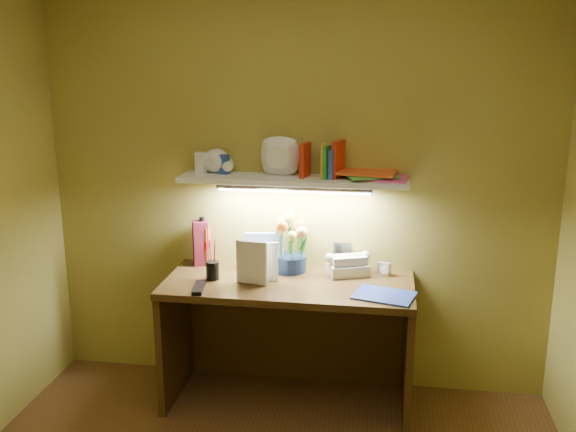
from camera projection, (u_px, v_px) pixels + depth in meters
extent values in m
cube|color=#3A230F|center=(288.00, 343.00, 3.70)|extent=(1.40, 0.60, 0.75)
cube|color=silver|center=(384.00, 269.00, 3.71)|extent=(0.08, 0.06, 0.07)
cube|color=#5C121F|center=(201.00, 243.00, 3.87)|extent=(0.11, 0.11, 0.27)
cylinder|color=black|center=(212.00, 264.00, 3.62)|extent=(0.09, 0.09, 0.18)
cube|color=black|center=(199.00, 288.00, 3.48)|extent=(0.08, 0.19, 0.02)
cube|color=#2643AB|center=(384.00, 295.00, 3.39)|extent=(0.36, 0.30, 0.01)
imported|color=silver|center=(236.00, 261.00, 3.57)|extent=(0.19, 0.07, 0.25)
imported|color=white|center=(248.00, 262.00, 3.58)|extent=(0.17, 0.04, 0.23)
cube|color=white|center=(293.00, 180.00, 3.63)|extent=(1.30, 0.25, 0.03)
imported|color=white|center=(210.00, 165.00, 3.70)|extent=(0.18, 0.18, 0.11)
imported|color=white|center=(228.00, 167.00, 3.69)|extent=(0.12, 0.12, 0.09)
imported|color=white|center=(278.00, 172.00, 3.63)|extent=(0.24, 0.24, 0.05)
cube|color=white|center=(201.00, 163.00, 3.73)|extent=(0.07, 0.06, 0.12)
cube|color=#2643AB|center=(224.00, 164.00, 3.71)|extent=(0.06, 0.05, 0.11)
cube|color=red|center=(305.00, 160.00, 3.62)|extent=(0.05, 0.13, 0.19)
cube|color=gold|center=(323.00, 161.00, 3.59)|extent=(0.03, 0.12, 0.19)
cube|color=#2B49AA|center=(333.00, 163.00, 3.59)|extent=(0.04, 0.12, 0.16)
cube|color=#298E27|center=(329.00, 162.00, 3.58)|extent=(0.06, 0.12, 0.19)
cube|color=red|center=(338.00, 159.00, 3.60)|extent=(0.07, 0.15, 0.21)
cube|color=#E14B9A|center=(381.00, 178.00, 3.58)|extent=(0.31, 0.25, 0.01)
cube|color=#5AC351|center=(371.00, 175.00, 3.58)|extent=(0.33, 0.29, 0.01)
cube|color=#EC5822|center=(367.00, 172.00, 3.60)|extent=(0.34, 0.27, 0.01)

